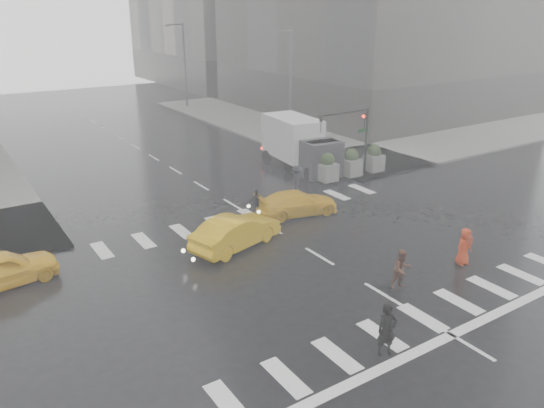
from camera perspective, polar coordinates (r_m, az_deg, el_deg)
ground at (r=24.00m, az=5.13°, el=-5.62°), size 120.00×120.00×0.00m
sidewalk_ne at (r=48.76m, az=10.55°, el=7.70°), size 35.00×35.00×0.15m
road_markings at (r=24.00m, az=5.13°, el=-5.61°), size 18.00×48.00×0.01m
traffic_signal_pole at (r=34.32m, az=8.93°, el=7.90°), size 4.45×0.42×4.50m
street_lamp_near at (r=42.88m, az=1.86°, el=12.94°), size 2.15×0.22×9.00m
street_lamp_far at (r=60.25m, az=-9.50°, el=14.84°), size 2.15×0.22×9.00m
planter_west at (r=33.74m, az=5.96°, el=3.90°), size 1.10×1.10×1.80m
planter_mid at (r=34.99m, az=8.52°, el=4.39°), size 1.10×1.10×1.80m
planter_east at (r=36.31m, az=10.90°, el=4.83°), size 1.10×1.10×1.80m
pedestrian_black at (r=17.28m, az=12.43°, el=-11.22°), size 1.23×1.24×2.43m
pedestrian_brown at (r=21.63m, az=13.80°, el=-6.81°), size 0.89×0.74×1.64m
pedestrian_orange at (r=24.33m, az=19.99°, el=-4.31°), size 0.86×0.60×1.66m
pedestrian_far_a at (r=27.92m, az=-1.66°, el=0.05°), size 1.05×0.78×1.59m
pedestrian_far_b at (r=31.45m, az=2.73°, el=2.57°), size 1.29×0.97×1.77m
taxi_front at (r=23.78m, az=-27.04°, el=-6.27°), size 4.41×2.21×1.44m
taxi_mid at (r=24.57m, az=-3.89°, el=-2.99°), size 4.90×2.86×1.53m
taxi_rear at (r=28.44m, az=2.72°, el=0.11°), size 4.23×2.59×1.30m
box_truck at (r=36.33m, az=3.01°, el=6.59°), size 2.45×6.52×3.46m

